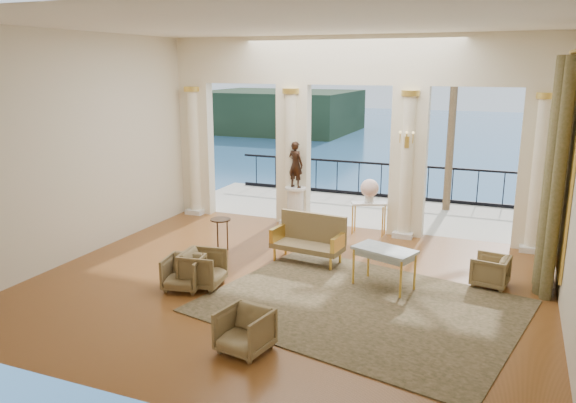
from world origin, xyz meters
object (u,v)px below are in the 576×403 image
at_px(armchair_d, 203,267).
at_px(armchair_a, 184,271).
at_px(game_table, 384,253).
at_px(console_table, 369,208).
at_px(side_table, 221,223).
at_px(settee, 310,238).
at_px(armchair_b, 245,329).
at_px(pedestal, 295,208).
at_px(armchair_c, 490,269).
at_px(statue, 296,165).

bearing_deg(armchair_d, armchair_a, 126.20).
relative_size(armchair_a, game_table, 0.56).
bearing_deg(console_table, side_table, -160.91).
bearing_deg(settee, armchair_b, -77.29).
xyz_separation_m(pedestal, console_table, (1.81, 0.05, 0.16)).
relative_size(armchair_a, armchair_b, 0.99).
bearing_deg(console_table, pedestal, 158.67).
relative_size(game_table, side_table, 1.70).
bearing_deg(armchair_b, armchair_d, 143.56).
bearing_deg(pedestal, side_table, -109.10).
bearing_deg(side_table, armchair_c, 0.82).
distance_m(statue, side_table, 2.60).
height_order(armchair_d, pedestal, pedestal).
bearing_deg(settee, armchair_c, 5.34).
bearing_deg(console_table, armchair_c, -62.00).
bearing_deg(statue, settee, 134.70).
height_order(statue, side_table, statue).
bearing_deg(settee, game_table, -19.98).
distance_m(game_table, statue, 4.24).
bearing_deg(statue, armchair_b, 121.63).
height_order(armchair_d, statue, statue).
distance_m(console_table, side_table, 3.50).
relative_size(armchair_b, armchair_c, 1.08).
height_order(pedestal, console_table, pedestal).
bearing_deg(armchair_b, statue, 114.92).
relative_size(armchair_b, game_table, 0.56).
relative_size(armchair_c, game_table, 0.52).
height_order(armchair_a, armchair_d, armchair_d).
distance_m(armchair_b, statue, 6.30).
xyz_separation_m(armchair_d, side_table, (-0.66, 1.87, 0.24)).
bearing_deg(game_table, armchair_b, -93.67).
bearing_deg(pedestal, armchair_a, -94.89).
bearing_deg(armchair_d, armchair_b, -143.74).
bearing_deg(game_table, statue, 152.75).
bearing_deg(armchair_d, statue, -9.20).
height_order(settee, console_table, settee).
distance_m(settee, side_table, 1.96).
height_order(armchair_c, side_table, side_table).
bearing_deg(statue, armchair_c, 170.89).
bearing_deg(game_table, armchair_d, -139.64).
distance_m(settee, console_table, 2.32).
bearing_deg(console_table, armchair_b, -114.85).
bearing_deg(armchair_d, game_table, -76.20).
xyz_separation_m(statue, console_table, (1.81, 0.05, -0.91)).
relative_size(armchair_b, armchair_d, 0.93).
xyz_separation_m(settee, side_table, (-1.95, -0.12, 0.13)).
xyz_separation_m(pedestal, statue, (-0.00, 0.00, 1.06)).
relative_size(pedestal, side_table, 1.41).
bearing_deg(game_table, console_table, 128.16).
bearing_deg(armchair_a, game_table, 12.69).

